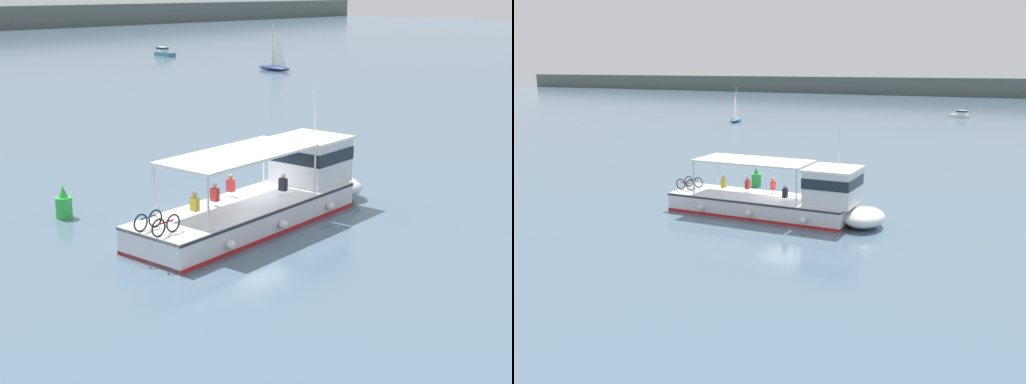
# 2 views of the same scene
# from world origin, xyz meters

# --- Properties ---
(ground_plane) EXTENTS (400.00, 400.00, 0.00)m
(ground_plane) POSITION_xyz_m (0.00, 0.00, 0.00)
(ground_plane) COLOR slate
(ferry_main) EXTENTS (12.98, 4.14, 5.32)m
(ferry_main) POSITION_xyz_m (0.33, -0.62, 1.02)
(ferry_main) COLOR silver
(ferry_main) RESTS_ON ground
(sailboat_off_bow) EXTENTS (2.77, 5.00, 5.40)m
(sailboat_off_bow) POSITION_xyz_m (-33.21, 46.72, 0.54)
(sailboat_off_bow) COLOR teal
(sailboat_off_bow) RESTS_ON ground
(motorboat_near_starboard) EXTENTS (3.80, 2.78, 1.26)m
(motorboat_near_starboard) POSITION_xyz_m (-3.36, 71.33, 0.54)
(motorboat_near_starboard) COLOR white
(motorboat_near_starboard) RESTS_ON ground
(channel_buoy) EXTENTS (0.70, 0.70, 1.40)m
(channel_buoy) POSITION_xyz_m (-5.48, 5.93, 0.57)
(channel_buoy) COLOR green
(channel_buoy) RESTS_ON ground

